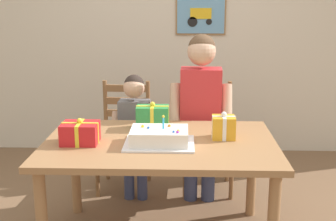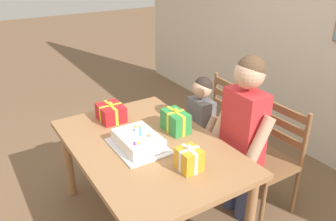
{
  "view_description": "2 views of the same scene",
  "coord_description": "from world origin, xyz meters",
  "px_view_note": "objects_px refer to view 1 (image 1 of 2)",
  "views": [
    {
      "loc": [
        0.15,
        -2.8,
        1.63
      ],
      "look_at": [
        0.05,
        0.09,
        0.9
      ],
      "focal_mm": 48.62,
      "sensor_mm": 36.0,
      "label": 1
    },
    {
      "loc": [
        1.91,
        -1.02,
        2.01
      ],
      "look_at": [
        0.0,
        0.18,
        0.95
      ],
      "focal_mm": 36.83,
      "sensor_mm": 36.0,
      "label": 2
    }
  ],
  "objects_px": {
    "gift_box_red_large": "(153,117)",
    "child_older": "(201,102)",
    "gift_box_beside_cake": "(80,133)",
    "chair_right": "(208,136)",
    "dining_table": "(160,153)",
    "birthday_cake": "(159,137)",
    "gift_box_corner_small": "(224,127)",
    "chair_left": "(124,136)",
    "child_younger": "(135,125)"
  },
  "relations": [
    {
      "from": "gift_box_red_large",
      "to": "chair_left",
      "type": "xyz_separation_m",
      "value": [
        -0.29,
        0.63,
        -0.33
      ]
    },
    {
      "from": "gift_box_corner_small",
      "to": "child_older",
      "type": "xyz_separation_m",
      "value": [
        -0.13,
        0.59,
        0.03
      ]
    },
    {
      "from": "chair_left",
      "to": "child_older",
      "type": "distance_m",
      "value": 0.78
    },
    {
      "from": "gift_box_beside_cake",
      "to": "chair_right",
      "type": "xyz_separation_m",
      "value": [
        0.86,
        0.98,
        -0.32
      ]
    },
    {
      "from": "chair_right",
      "to": "child_older",
      "type": "distance_m",
      "value": 0.44
    },
    {
      "from": "dining_table",
      "to": "chair_right",
      "type": "distance_m",
      "value": 1.0
    },
    {
      "from": "chair_left",
      "to": "chair_right",
      "type": "relative_size",
      "value": 1.0
    },
    {
      "from": "chair_left",
      "to": "child_older",
      "type": "bearing_deg",
      "value": -21.34
    },
    {
      "from": "gift_box_red_large",
      "to": "child_older",
      "type": "height_order",
      "value": "child_older"
    },
    {
      "from": "child_older",
      "to": "child_younger",
      "type": "height_order",
      "value": "child_older"
    },
    {
      "from": "birthday_cake",
      "to": "gift_box_red_large",
      "type": "height_order",
      "value": "gift_box_red_large"
    },
    {
      "from": "gift_box_beside_cake",
      "to": "chair_right",
      "type": "height_order",
      "value": "chair_right"
    },
    {
      "from": "gift_box_beside_cake",
      "to": "chair_left",
      "type": "height_order",
      "value": "chair_left"
    },
    {
      "from": "gift_box_beside_cake",
      "to": "gift_box_corner_small",
      "type": "bearing_deg",
      "value": 8.38
    },
    {
      "from": "child_older",
      "to": "gift_box_red_large",
      "type": "bearing_deg",
      "value": -132.98
    },
    {
      "from": "gift_box_beside_cake",
      "to": "chair_left",
      "type": "distance_m",
      "value": 1.04
    },
    {
      "from": "dining_table",
      "to": "gift_box_beside_cake",
      "type": "distance_m",
      "value": 0.53
    },
    {
      "from": "gift_box_corner_small",
      "to": "chair_left",
      "type": "relative_size",
      "value": 0.2
    },
    {
      "from": "gift_box_red_large",
      "to": "gift_box_beside_cake",
      "type": "height_order",
      "value": "gift_box_red_large"
    },
    {
      "from": "dining_table",
      "to": "chair_right",
      "type": "xyz_separation_m",
      "value": [
        0.36,
        0.92,
        -0.17
      ]
    },
    {
      "from": "chair_left",
      "to": "birthday_cake",
      "type": "bearing_deg",
      "value": -70.25
    },
    {
      "from": "gift_box_corner_small",
      "to": "chair_left",
      "type": "bearing_deg",
      "value": 132.48
    },
    {
      "from": "dining_table",
      "to": "gift_box_corner_small",
      "type": "distance_m",
      "value": 0.45
    },
    {
      "from": "gift_box_red_large",
      "to": "chair_right",
      "type": "xyz_separation_m",
      "value": [
        0.43,
        0.63,
        -0.33
      ]
    },
    {
      "from": "gift_box_corner_small",
      "to": "child_older",
      "type": "height_order",
      "value": "child_older"
    },
    {
      "from": "gift_box_corner_small",
      "to": "child_younger",
      "type": "distance_m",
      "value": 0.9
    },
    {
      "from": "birthday_cake",
      "to": "chair_left",
      "type": "relative_size",
      "value": 0.48
    },
    {
      "from": "dining_table",
      "to": "gift_box_corner_small",
      "type": "xyz_separation_m",
      "value": [
        0.42,
        0.08,
        0.16
      ]
    },
    {
      "from": "gift_box_beside_cake",
      "to": "child_younger",
      "type": "height_order",
      "value": "child_younger"
    },
    {
      "from": "birthday_cake",
      "to": "gift_box_red_large",
      "type": "distance_m",
      "value": 0.37
    },
    {
      "from": "gift_box_corner_small",
      "to": "birthday_cake",
      "type": "bearing_deg",
      "value": -160.29
    },
    {
      "from": "chair_left",
      "to": "child_older",
      "type": "xyz_separation_m",
      "value": [
        0.64,
        -0.25,
        0.36
      ]
    },
    {
      "from": "chair_left",
      "to": "child_younger",
      "type": "bearing_deg",
      "value": -64.57
    },
    {
      "from": "gift_box_red_large",
      "to": "child_older",
      "type": "xyz_separation_m",
      "value": [
        0.35,
        0.38,
        0.02
      ]
    },
    {
      "from": "gift_box_red_large",
      "to": "chair_right",
      "type": "relative_size",
      "value": 0.25
    },
    {
      "from": "chair_right",
      "to": "dining_table",
      "type": "bearing_deg",
      "value": -111.33
    },
    {
      "from": "gift_box_red_large",
      "to": "dining_table",
      "type": "bearing_deg",
      "value": -77.04
    },
    {
      "from": "dining_table",
      "to": "gift_box_corner_small",
      "type": "relative_size",
      "value": 8.18
    },
    {
      "from": "birthday_cake",
      "to": "child_younger",
      "type": "height_order",
      "value": "child_younger"
    },
    {
      "from": "dining_table",
      "to": "birthday_cake",
      "type": "relative_size",
      "value": 3.41
    },
    {
      "from": "chair_right",
      "to": "child_younger",
      "type": "height_order",
      "value": "child_younger"
    },
    {
      "from": "child_younger",
      "to": "child_older",
      "type": "bearing_deg",
      "value": -0.08
    },
    {
      "from": "birthday_cake",
      "to": "child_older",
      "type": "bearing_deg",
      "value": 68.85
    },
    {
      "from": "gift_box_red_large",
      "to": "gift_box_corner_small",
      "type": "xyz_separation_m",
      "value": [
        0.48,
        -0.21,
        -0.01
      ]
    },
    {
      "from": "birthday_cake",
      "to": "gift_box_corner_small",
      "type": "relative_size",
      "value": 2.4
    },
    {
      "from": "gift_box_beside_cake",
      "to": "chair_right",
      "type": "bearing_deg",
      "value": 48.56
    },
    {
      "from": "chair_right",
      "to": "child_older",
      "type": "relative_size",
      "value": 0.68
    },
    {
      "from": "gift_box_red_large",
      "to": "chair_left",
      "type": "height_order",
      "value": "chair_left"
    },
    {
      "from": "dining_table",
      "to": "chair_left",
      "type": "xyz_separation_m",
      "value": [
        -0.36,
        0.92,
        -0.17
      ]
    },
    {
      "from": "gift_box_corner_small",
      "to": "chair_left",
      "type": "distance_m",
      "value": 1.19
    }
  ]
}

